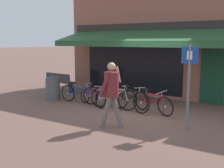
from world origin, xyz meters
TOP-DOWN VIEW (x-y plane):
  - ground_plane at (0.00, 0.00)m, footprint 160.00×160.00m
  - shop_front at (-0.87, 4.20)m, footprint 8.44×4.81m
  - bike_rack_rail at (-1.21, 0.35)m, footprint 3.91×0.04m
  - bicycle_blue at (-2.76, 0.17)m, footprint 1.77×0.52m
  - bicycle_purple at (-2.05, 0.12)m, footprint 1.65×0.72m
  - bicycle_silver at (-1.12, 0.08)m, footprint 1.84×0.52m
  - bicycle_black at (-0.45, 0.15)m, footprint 1.70×0.61m
  - bicycle_red at (0.32, 0.26)m, footprint 1.72×0.79m
  - pedestrian_adult at (-0.00, -1.77)m, footprint 0.61×0.72m
  - litter_bin at (-4.01, 0.04)m, footprint 0.59×0.59m
  - parking_sign at (1.86, -0.85)m, footprint 0.44×0.07m
  - park_bench at (-5.18, 1.70)m, footprint 1.63×0.57m

SIDE VIEW (x-z plane):
  - ground_plane at x=0.00m, z-range 0.00..0.00m
  - bicycle_purple at x=-2.05m, z-range -0.06..0.76m
  - bicycle_red at x=0.32m, z-range -0.05..0.78m
  - bicycle_blue at x=-2.76m, z-range -0.04..0.77m
  - bicycle_silver at x=-1.12m, z-range -0.05..0.83m
  - bicycle_black at x=-0.45m, z-range -0.05..0.84m
  - park_bench at x=-5.18m, z-range 0.03..0.90m
  - bike_rack_rail at x=-1.21m, z-range 0.20..0.77m
  - litter_bin at x=-4.01m, z-range 0.00..1.00m
  - pedestrian_adult at x=0.00m, z-range 0.20..2.04m
  - parking_sign at x=1.86m, z-range 0.26..2.57m
  - shop_front at x=-0.87m, z-range 0.00..5.15m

